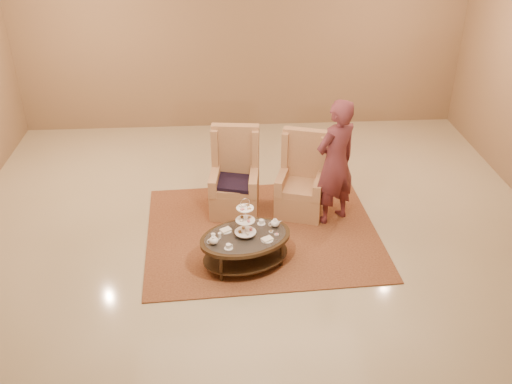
{
  "coord_description": "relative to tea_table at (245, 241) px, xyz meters",
  "views": [
    {
      "loc": [
        -0.4,
        -6.05,
        4.31
      ],
      "look_at": [
        0.01,
        0.2,
        0.7
      ],
      "focal_mm": 40.0,
      "sensor_mm": 36.0,
      "label": 1
    }
  ],
  "objects": [
    {
      "name": "ground",
      "position": [
        0.15,
        0.37,
        -0.34
      ],
      "size": [
        8.0,
        8.0,
        0.0
      ],
      "primitive_type": "plane",
      "color": "#BDB08C",
      "rests_on": "ground"
    },
    {
      "name": "rug",
      "position": [
        0.26,
        0.68,
        -0.34
      ],
      "size": [
        3.18,
        2.7,
        0.02
      ],
      "rotation": [
        0.0,
        0.0,
        0.05
      ],
      "color": "brown",
      "rests_on": "ground"
    },
    {
      "name": "person",
      "position": [
        1.24,
        0.95,
        0.54
      ],
      "size": [
        0.77,
        0.7,
        1.77
      ],
      "rotation": [
        0.0,
        0.0,
        3.68
      ],
      "color": "brown",
      "rests_on": "ground"
    },
    {
      "name": "armchair_right",
      "position": [
        0.85,
        1.24,
        0.05
      ],
      "size": [
        0.8,
        0.81,
        1.17
      ],
      "rotation": [
        0.0,
        0.0,
        -0.31
      ],
      "color": "tan",
      "rests_on": "ground"
    },
    {
      "name": "armchair_left",
      "position": [
        -0.08,
        1.33,
        0.07
      ],
      "size": [
        0.73,
        0.75,
        1.22
      ],
      "rotation": [
        0.0,
        0.0,
        -0.12
      ],
      "color": "tan",
      "rests_on": "ground"
    },
    {
      "name": "tea_table",
      "position": [
        0.0,
        0.0,
        0.0
      ],
      "size": [
        1.32,
        1.1,
        0.95
      ],
      "rotation": [
        0.0,
        0.0,
        0.33
      ],
      "color": "black",
      "rests_on": "ground"
    },
    {
      "name": "ceiling",
      "position": [
        0.15,
        0.37,
        -0.34
      ],
      "size": [
        8.0,
        8.0,
        0.02
      ],
      "primitive_type": "cube",
      "color": "silver",
      "rests_on": "ground"
    },
    {
      "name": "wall_back",
      "position": [
        0.15,
        4.37,
        1.41
      ],
      "size": [
        8.0,
        0.04,
        3.5
      ],
      "primitive_type": "cube",
      "color": "#937350",
      "rests_on": "ground"
    }
  ]
}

